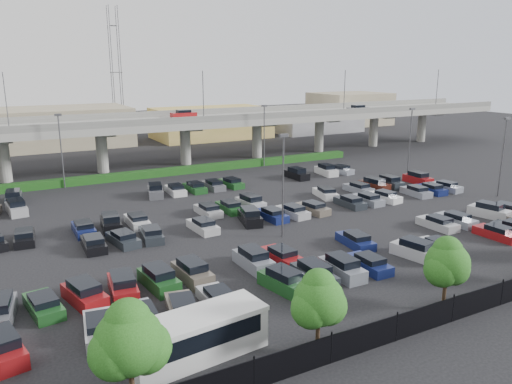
{
  "coord_description": "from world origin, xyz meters",
  "views": [
    {
      "loc": [
        -24.89,
        -48.2,
        16.62
      ],
      "look_at": [
        2.59,
        2.24,
        2.0
      ],
      "focal_mm": 35.0,
      "sensor_mm": 36.0,
      "label": 1
    }
  ],
  "objects": [
    {
      "name": "tree_row",
      "position": [
        0.7,
        -26.53,
        3.52
      ],
      "size": [
        65.07,
        3.66,
        5.94
      ],
      "color": "#332316",
      "rests_on": "ground"
    },
    {
      "name": "comm_tower",
      "position": [
        4.0,
        74.0,
        15.61
      ],
      "size": [
        2.4,
        2.4,
        30.0
      ],
      "color": "#46464B",
      "rests_on": "ground"
    },
    {
      "name": "parked_cars",
      "position": [
        -1.02,
        -4.78,
        0.63
      ],
      "size": [
        63.14,
        41.62,
        1.67
      ],
      "color": "#585960",
      "rests_on": "ground"
    },
    {
      "name": "ground",
      "position": [
        0.0,
        0.0,
        0.0
      ],
      "size": [
        280.0,
        280.0,
        0.0
      ],
      "primitive_type": "plane",
      "color": "black"
    },
    {
      "name": "fence",
      "position": [
        -0.05,
        -28.0,
        0.9
      ],
      "size": [
        70.0,
        0.1,
        2.0
      ],
      "color": "black",
      "rests_on": "ground"
    },
    {
      "name": "hedge",
      "position": [
        0.0,
        25.0,
        0.55
      ],
      "size": [
        66.0,
        1.6,
        1.1
      ],
      "primitive_type": "cube",
      "color": "#134214",
      "rests_on": "ground"
    },
    {
      "name": "distant_buildings",
      "position": [
        12.38,
        61.81,
        3.74
      ],
      "size": [
        138.0,
        24.0,
        9.0
      ],
      "color": "gray",
      "rests_on": "ground"
    },
    {
      "name": "light_poles",
      "position": [
        -4.13,
        2.0,
        6.24
      ],
      "size": [
        66.9,
        48.38,
        10.3
      ],
      "color": "#46464B",
      "rests_on": "ground"
    },
    {
      "name": "shuttle_bus",
      "position": [
        -15.44,
        -23.71,
        1.45
      ],
      "size": [
        8.56,
        3.71,
        2.67
      ],
      "color": "silver",
      "rests_on": "ground"
    },
    {
      "name": "overpass",
      "position": [
        -0.22,
        31.99,
        6.97
      ],
      "size": [
        150.0,
        13.0,
        15.8
      ],
      "color": "gray",
      "rests_on": "ground"
    }
  ]
}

